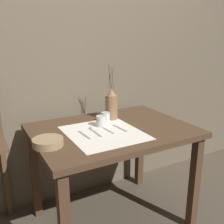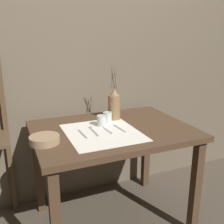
% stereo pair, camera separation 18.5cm
% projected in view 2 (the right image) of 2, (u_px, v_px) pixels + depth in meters
% --- Properties ---
extents(ground_plane, '(12.00, 12.00, 0.00)m').
position_uv_depth(ground_plane, '(112.00, 220.00, 2.11)').
color(ground_plane, brown).
extents(stone_wall_back, '(7.00, 0.06, 2.40)m').
position_uv_depth(stone_wall_back, '(88.00, 63.00, 2.23)').
color(stone_wall_back, '#6B5E4C').
rests_on(stone_wall_back, ground_plane).
extents(wooden_table, '(1.12, 0.83, 0.78)m').
position_uv_depth(wooden_table, '(112.00, 142.00, 1.91)').
color(wooden_table, '#4C3523').
rests_on(wooden_table, ground_plane).
extents(linen_cloth, '(0.48, 0.53, 0.00)m').
position_uv_depth(linen_cloth, '(102.00, 132.00, 1.79)').
color(linen_cloth, white).
rests_on(linen_cloth, wooden_table).
extents(pitcher_with_flowers, '(0.10, 0.10, 0.43)m').
position_uv_depth(pitcher_with_flowers, '(114.00, 105.00, 2.05)').
color(pitcher_with_flowers, olive).
rests_on(pitcher_with_flowers, wooden_table).
extents(wooden_bowl, '(0.19, 0.19, 0.05)m').
position_uv_depth(wooden_bowl, '(45.00, 140.00, 1.61)').
color(wooden_bowl, '#9E7F5B').
rests_on(wooden_bowl, wooden_table).
extents(glass_tumbler_near, '(0.07, 0.07, 0.08)m').
position_uv_depth(glass_tumbler_near, '(101.00, 121.00, 1.91)').
color(glass_tumbler_near, silver).
rests_on(glass_tumbler_near, wooden_table).
extents(glass_tumbler_far, '(0.07, 0.07, 0.07)m').
position_uv_depth(glass_tumbler_far, '(108.00, 117.00, 2.01)').
color(glass_tumbler_far, silver).
rests_on(glass_tumbler_far, wooden_table).
extents(fork_outer, '(0.02, 0.17, 0.00)m').
position_uv_depth(fork_outer, '(82.00, 134.00, 1.76)').
color(fork_outer, '#939399').
rests_on(fork_outer, wooden_table).
extents(spoon_outer, '(0.02, 0.18, 0.02)m').
position_uv_depth(spoon_outer, '(92.00, 129.00, 1.84)').
color(spoon_outer, '#939399').
rests_on(spoon_outer, wooden_table).
extents(fork_inner, '(0.02, 0.17, 0.00)m').
position_uv_depth(fork_inner, '(106.00, 130.00, 1.84)').
color(fork_inner, '#939399').
rests_on(fork_inner, wooden_table).
extents(knife_center, '(0.02, 0.17, 0.00)m').
position_uv_depth(knife_center, '(119.00, 128.00, 1.86)').
color(knife_center, '#939399').
rests_on(knife_center, wooden_table).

